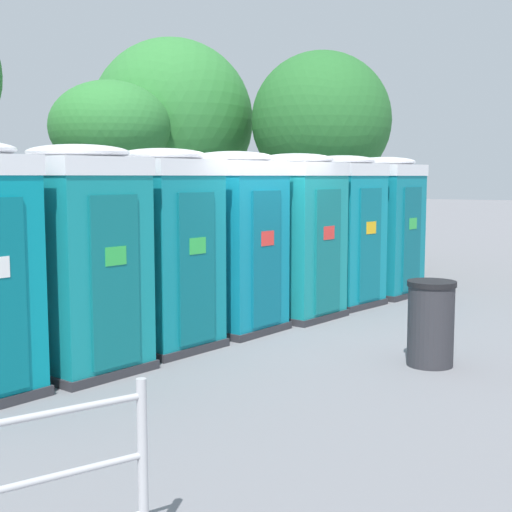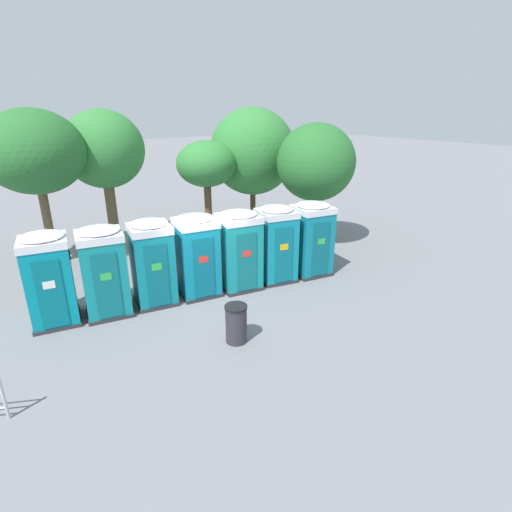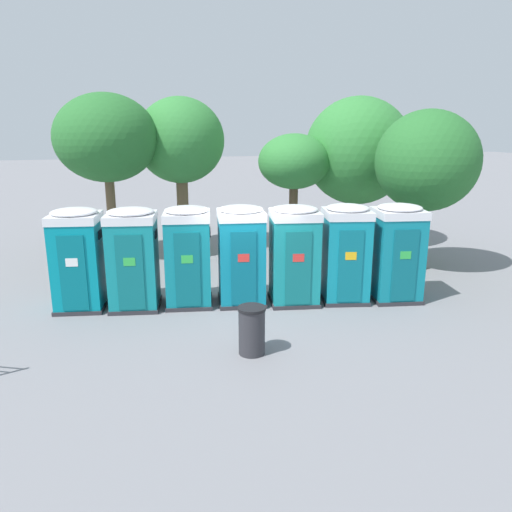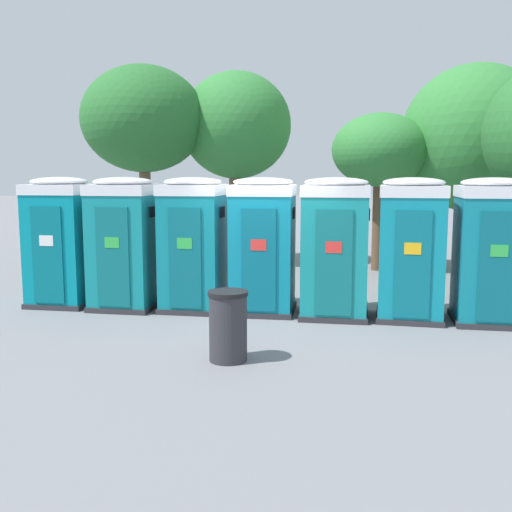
% 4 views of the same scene
% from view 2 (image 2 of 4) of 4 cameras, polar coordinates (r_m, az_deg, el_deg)
% --- Properties ---
extents(ground_plane, '(120.00, 120.00, 0.00)m').
position_cam_2_polar(ground_plane, '(12.66, -7.97, -5.47)').
color(ground_plane, slate).
extents(portapotty_0, '(1.38, 1.39, 2.54)m').
position_cam_2_polar(portapotty_0, '(11.81, -27.41, -2.90)').
color(portapotty_0, '#2D2D33').
rests_on(portapotty_0, ground).
extents(portapotty_1, '(1.41, 1.40, 2.54)m').
position_cam_2_polar(portapotty_1, '(11.73, -20.90, -2.04)').
color(portapotty_1, '#2D2D33').
rests_on(portapotty_1, ground).
extents(portapotty_2, '(1.36, 1.39, 2.54)m').
position_cam_2_polar(portapotty_2, '(11.97, -14.57, -0.85)').
color(portapotty_2, '#2D2D33').
rests_on(portapotty_2, ground).
extents(portapotty_3, '(1.36, 1.37, 2.54)m').
position_cam_2_polar(portapotty_3, '(12.26, -8.42, 0.12)').
color(portapotty_3, '#2D2D33').
rests_on(portapotty_3, ground).
extents(portapotty_4, '(1.42, 1.40, 2.54)m').
position_cam_2_polar(portapotty_4, '(12.58, -2.42, 0.89)').
color(portapotty_4, '#2D2D33').
rests_on(portapotty_4, ground).
extents(portapotty_5, '(1.40, 1.43, 2.54)m').
position_cam_2_polar(portapotty_5, '(13.18, 2.89, 1.81)').
color(portapotty_5, '#2D2D33').
rests_on(portapotty_5, ground).
extents(portapotty_6, '(1.41, 1.40, 2.54)m').
position_cam_2_polar(portapotty_6, '(13.80, 7.92, 2.52)').
color(portapotty_6, '#2D2D33').
rests_on(portapotty_6, ground).
extents(street_tree_0, '(3.11, 3.11, 4.95)m').
position_cam_2_polar(street_tree_0, '(16.44, 8.55, 12.99)').
color(street_tree_0, '#4C3826').
rests_on(street_tree_0, ground).
extents(street_tree_1, '(2.56, 2.56, 4.19)m').
position_cam_2_polar(street_tree_1, '(17.52, -7.09, 12.82)').
color(street_tree_1, brown).
rests_on(street_tree_1, ground).
extents(street_tree_2, '(3.10, 3.10, 5.45)m').
position_cam_2_polar(street_tree_2, '(17.06, -20.89, 13.91)').
color(street_tree_2, brown).
rests_on(street_tree_2, ground).
extents(street_tree_3, '(3.36, 3.36, 5.50)m').
position_cam_2_polar(street_tree_3, '(15.91, -29.09, 12.79)').
color(street_tree_3, brown).
rests_on(street_tree_3, ground).
extents(street_tree_4, '(3.93, 3.93, 5.50)m').
position_cam_2_polar(street_tree_4, '(19.07, -0.47, 14.65)').
color(street_tree_4, '#4C3826').
rests_on(street_tree_4, ground).
extents(trash_can, '(0.56, 0.56, 0.99)m').
position_cam_2_polar(trash_can, '(10.00, -2.84, -9.61)').
color(trash_can, '#2D2D33').
rests_on(trash_can, ground).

